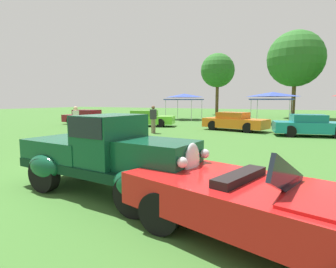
{
  "coord_description": "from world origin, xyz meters",
  "views": [
    {
      "loc": [
        4.67,
        -5.19,
        2.0
      ],
      "look_at": [
        1.16,
        1.53,
        1.08
      ],
      "focal_mm": 29.55,
      "sensor_mm": 36.0,
      "label": 1
    }
  ],
  "objects": [
    {
      "name": "ground_plane",
      "position": [
        0.0,
        0.0,
        0.0
      ],
      "size": [
        120.0,
        120.0,
        0.0
      ],
      "primitive_type": "plane",
      "color": "#386628"
    },
    {
      "name": "feature_pickup_truck",
      "position": [
        0.79,
        -0.58,
        0.86
      ],
      "size": [
        4.4,
        2.06,
        1.7
      ],
      "color": "black",
      "rests_on": "ground_plane"
    },
    {
      "name": "neighbor_convertible",
      "position": [
        4.28,
        -1.33,
        0.58
      ],
      "size": [
        4.58,
        2.7,
        1.4
      ],
      "color": "red",
      "rests_on": "ground_plane"
    },
    {
      "name": "show_car_burgundy",
      "position": [
        -11.99,
        12.22,
        0.6
      ],
      "size": [
        4.5,
        1.89,
        1.22
      ],
      "color": "maroon",
      "rests_on": "ground_plane"
    },
    {
      "name": "show_car_lime",
      "position": [
        -6.88,
        13.2,
        0.6
      ],
      "size": [
        4.6,
        2.88,
        1.22
      ],
      "color": "#60C62D",
      "rests_on": "ground_plane"
    },
    {
      "name": "show_car_orange",
      "position": [
        0.08,
        13.2,
        0.6
      ],
      "size": [
        4.43,
        2.54,
        1.22
      ],
      "color": "orange",
      "rests_on": "ground_plane"
    },
    {
      "name": "show_car_teal",
      "position": [
        4.6,
        12.23,
        0.6
      ],
      "size": [
        4.22,
        2.55,
        1.22
      ],
      "color": "teal",
      "rests_on": "ground_plane"
    },
    {
      "name": "spectator_near_truck",
      "position": [
        -3.98,
        9.42,
        0.91
      ],
      "size": [
        0.25,
        0.41,
        1.69
      ],
      "color": "#7F7056",
      "rests_on": "ground_plane"
    },
    {
      "name": "spectator_between_cars",
      "position": [
        -6.52,
        5.6,
        0.91
      ],
      "size": [
        0.41,
        0.47,
        1.69
      ],
      "color": "#383838",
      "rests_on": "ground_plane"
    },
    {
      "name": "canopy_tent_left_field",
      "position": [
        -7.42,
        21.63,
        2.42
      ],
      "size": [
        3.22,
        3.22,
        2.71
      ],
      "color": "#B7B7BC",
      "rests_on": "ground_plane"
    },
    {
      "name": "canopy_tent_center_field",
      "position": [
        1.6,
        19.83,
        2.42
      ],
      "size": [
        3.27,
        3.27,
        2.71
      ],
      "color": "#B7B7BC",
      "rests_on": "ground_plane"
    },
    {
      "name": "treeline_far_left",
      "position": [
        -7.49,
        33.17,
        6.17
      ],
      "size": [
        4.73,
        4.73,
        8.57
      ],
      "color": "brown",
      "rests_on": "ground_plane"
    },
    {
      "name": "treeline_mid_left",
      "position": [
        2.65,
        29.78,
        6.65
      ],
      "size": [
        6.23,
        6.23,
        9.79
      ],
      "color": "brown",
      "rests_on": "ground_plane"
    }
  ]
}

